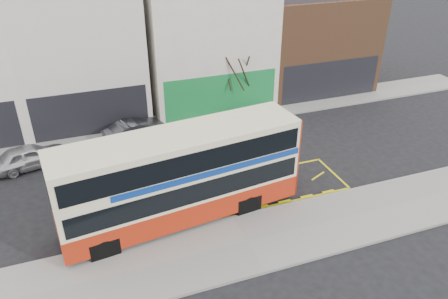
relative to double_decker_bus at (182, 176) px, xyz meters
name	(u,v)px	position (x,y,z in m)	size (l,w,h in m)	color
ground	(230,215)	(2.20, -0.60, -2.43)	(120.00, 120.00, 0.00)	black
pavement	(247,243)	(2.20, -2.90, -2.36)	(40.00, 4.00, 0.15)	gray
kerb	(232,218)	(2.20, -0.98, -2.36)	(40.00, 0.15, 0.15)	gray
far_pavement	(175,123)	(2.20, 10.40, -2.36)	(50.00, 3.00, 0.15)	gray
road_markings	(219,197)	(2.20, 1.00, -2.43)	(14.00, 3.40, 0.01)	yellow
terrace_left	(78,42)	(-3.30, 14.38, 2.89)	(8.00, 8.01, 11.80)	silver
terrace_green_shop	(203,34)	(5.70, 14.38, 2.64)	(9.00, 8.01, 11.30)	beige
terrace_right	(309,30)	(14.70, 14.38, 2.14)	(9.00, 8.01, 10.30)	brown
double_decker_bus	(182,176)	(0.00, 0.00, 0.00)	(11.82, 4.00, 4.63)	#F3E5B9
bus_stop_post	(195,194)	(0.35, -0.99, -0.48)	(0.75, 0.14, 3.00)	black
car_silver	(30,156)	(-7.16, 7.66, -1.72)	(1.68, 4.18, 1.42)	silver
car_grey	(135,130)	(-0.78, 9.04, -1.75)	(1.45, 4.15, 1.37)	#37383D
car_white	(260,116)	(7.76, 8.23, -1.78)	(1.82, 4.47, 1.30)	silver
street_tree_right	(237,62)	(6.93, 10.66, 1.44)	(2.63, 2.63, 5.68)	#332016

